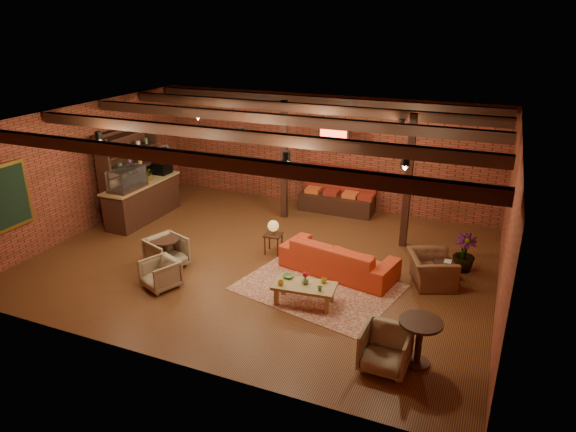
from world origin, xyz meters
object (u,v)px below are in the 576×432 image
at_px(sofa, 339,257).
at_px(round_table_left, 165,248).
at_px(coffee_table, 304,286).
at_px(armchair_a, 167,251).
at_px(armchair_right, 432,265).
at_px(side_table_book, 444,263).
at_px(round_table_right, 420,336).
at_px(side_table_lamp, 273,228).
at_px(plant_tall, 469,217).
at_px(armchair_far, 386,347).
at_px(armchair_b, 160,273).

relative_size(sofa, round_table_left, 3.84).
height_order(sofa, coffee_table, sofa).
relative_size(armchair_a, armchair_right, 0.76).
bearing_deg(side_table_book, round_table_left, -163.66).
relative_size(side_table_book, round_table_right, 0.65).
height_order(coffee_table, round_table_left, coffee_table).
bearing_deg(round_table_left, round_table_right, -13.06).
distance_m(sofa, side_table_book, 2.20).
bearing_deg(coffee_table, armchair_a, 175.42).
bearing_deg(round_table_right, side_table_lamp, 143.09).
relative_size(round_table_left, armchair_right, 0.65).
relative_size(coffee_table, armchair_a, 1.63).
bearing_deg(armchair_a, plant_tall, -49.12).
bearing_deg(armchair_right, armchair_a, 82.65).
distance_m(armchair_a, round_table_right, 5.85).
distance_m(side_table_lamp, plant_tall, 4.32).
distance_m(armchair_right, round_table_right, 2.79).
height_order(coffee_table, armchair_right, armchair_right).
bearing_deg(armchair_a, round_table_right, -83.34).
relative_size(coffee_table, armchair_far, 1.65).
distance_m(coffee_table, armchair_a, 3.36).
bearing_deg(armchair_b, sofa, 56.51).
bearing_deg(round_table_right, side_table_book, 89.71).
distance_m(sofa, round_table_left, 3.82).
bearing_deg(plant_tall, side_table_lamp, -169.21).
relative_size(armchair_a, round_table_right, 0.96).
height_order(armchair_b, side_table_book, armchair_b).
relative_size(coffee_table, armchair_right, 1.25).
height_order(armchair_a, side_table_book, armchair_a).
bearing_deg(side_table_book, armchair_b, -154.39).
height_order(coffee_table, armchair_a, armchair_a).
height_order(round_table_left, armchair_b, armchair_b).
height_order(armchair_b, armchair_far, armchair_far).
relative_size(sofa, side_table_lamp, 3.06).
bearing_deg(armchair_far, round_table_left, 164.64).
relative_size(round_table_left, side_table_book, 1.25).
relative_size(sofa, round_table_right, 3.12).
bearing_deg(round_table_left, side_table_book, 16.34).
relative_size(sofa, armchair_far, 3.29).
distance_m(round_table_left, round_table_right, 5.91).
distance_m(armchair_b, side_table_book, 5.88).
height_order(side_table_lamp, armchair_a, side_table_lamp).
bearing_deg(coffee_table, side_table_book, 40.08).
bearing_deg(plant_tall, armchair_far, -101.78).
relative_size(armchair_b, side_table_book, 1.29).
bearing_deg(round_table_right, armchair_b, 174.75).
distance_m(side_table_lamp, round_table_right, 4.79).
bearing_deg(round_table_left, plant_tall, 20.95).
relative_size(armchair_a, armchair_far, 1.01).
xyz_separation_m(armchair_a, plant_tall, (6.07, 2.37, 0.88)).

